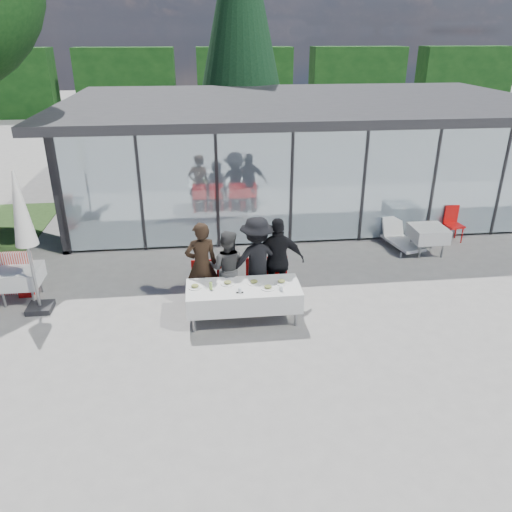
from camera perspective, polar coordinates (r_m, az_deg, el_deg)
The scene contains 27 objects.
ground at distance 10.07m, azimuth 2.06°, elevation -7.86°, with size 90.00×90.00×0.00m, color gray.
pavilion at distance 17.22m, azimuth 4.89°, elevation 13.47°, with size 14.80×8.80×3.44m.
treeline at distance 36.57m, azimuth -7.97°, elevation 19.14°, with size 62.50×2.00×4.40m.
dining_table at distance 9.97m, azimuth -1.44°, elevation -4.61°, with size 2.26×0.96×0.75m.
diner_a at distance 10.41m, azimuth -6.23°, elevation -0.99°, with size 0.68×0.68×1.87m, color black.
diner_chair_a at distance 10.61m, azimuth -6.14°, elevation -2.87°, with size 0.44×0.44×0.97m.
diner_b at distance 10.47m, azimuth -3.29°, elevation -1.37°, with size 0.81×0.81×1.66m, color #444444.
diner_chair_b at distance 10.62m, azimuth -3.26°, elevation -2.74°, with size 0.44×0.44×0.97m.
diner_c at distance 10.46m, azimuth 0.09°, elevation -0.55°, with size 1.24×1.24×1.92m, color black.
diner_chair_c at distance 10.66m, azimuth 0.07°, elevation -2.57°, with size 0.44×0.44×0.97m.
diner_d at distance 10.52m, azimuth 2.54°, elevation -0.53°, with size 1.10×1.10×1.88m, color black.
diner_chair_d at distance 10.72m, azimuth 2.49°, elevation -2.44°, with size 0.44×0.44×0.97m.
plate_a at distance 9.90m, azimuth -6.99°, elevation -3.47°, with size 0.28×0.28×0.07m.
plate_b at distance 9.98m, azimuth -3.26°, elevation -3.09°, with size 0.28×0.28×0.07m.
plate_c at distance 9.99m, azimuth -0.23°, elevation -3.00°, with size 0.28×0.28×0.07m.
plate_d at distance 10.02m, azimuth 2.92°, elevation -2.95°, with size 0.28×0.28×0.07m.
plate_extra at distance 9.79m, azimuth 1.38°, elevation -3.60°, with size 0.28×0.28×0.07m.
juice_bottle at distance 9.77m, azimuth -5.18°, elevation -3.43°, with size 0.06×0.06×0.15m, color #87B44B.
drinking_glasses at distance 9.67m, azimuth 0.52°, elevation -3.83°, with size 0.87×0.08×0.10m.
folded_eyeglasses at distance 9.65m, azimuth -1.87°, elevation -4.19°, with size 0.14×0.03×0.01m, color black.
spare_table_left at distance 11.84m, azimuth -25.39°, elevation -2.14°, with size 0.86×0.86×0.74m.
spare_table_right at distance 13.72m, azimuth 19.08°, elevation 2.43°, with size 0.86×0.86×0.74m.
spare_chair_a at distance 14.90m, azimuth 21.55°, elevation 3.68°, with size 0.50×0.50×0.97m.
spare_chair_b at distance 15.55m, azimuth 23.18°, elevation 4.24°, with size 0.59×0.59×0.97m.
market_umbrella at distance 10.69m, azimuth -25.14°, elevation 3.78°, with size 0.50×0.50×3.00m.
lounger at distance 14.05m, azimuth 16.08°, elevation 2.03°, with size 0.85×1.42×0.72m.
conifer_tree at distance 21.51m, azimuth -1.81°, elevation 25.97°, with size 4.00×4.00×10.50m.
Camera 1 is at (-1.32, -8.42, 5.36)m, focal length 35.00 mm.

